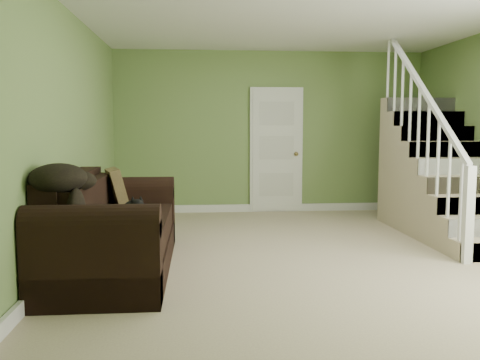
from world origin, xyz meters
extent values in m
cube|color=tan|center=(0.00, 0.00, 0.00)|extent=(5.00, 5.50, 0.01)
cube|color=white|center=(0.00, 0.00, 2.60)|extent=(5.00, 5.50, 0.01)
cube|color=#71904D|center=(0.00, 2.75, 1.30)|extent=(5.00, 0.04, 2.60)
cube|color=#71904D|center=(0.00, -2.75, 1.30)|extent=(5.00, 0.04, 2.60)
cube|color=#71904D|center=(-2.50, 0.00, 1.30)|extent=(0.04, 5.50, 2.60)
cube|color=white|center=(0.00, 2.72, 0.06)|extent=(5.00, 0.04, 0.12)
cube|color=white|center=(-2.47, 0.00, 0.06)|extent=(0.04, 5.50, 0.12)
cube|color=white|center=(0.10, 2.71, 1.01)|extent=(0.86, 0.05, 2.02)
cube|color=white|center=(0.10, 2.69, 1.00)|extent=(0.78, 0.04, 1.96)
sphere|color=olive|center=(0.42, 2.65, 0.95)|extent=(0.07, 0.07, 0.07)
cylinder|color=white|center=(1.55, -0.46, 0.65)|extent=(0.04, 0.04, 0.90)
cylinder|color=white|center=(1.55, -0.19, 0.85)|extent=(0.04, 0.04, 0.90)
cube|color=tan|center=(2.00, 0.08, 0.30)|extent=(1.00, 0.27, 0.60)
cylinder|color=white|center=(1.55, 0.08, 1.05)|extent=(0.04, 0.04, 0.90)
cube|color=tan|center=(2.00, 0.35, 0.40)|extent=(1.00, 0.27, 0.80)
cylinder|color=white|center=(1.55, 0.35, 1.25)|extent=(0.04, 0.04, 0.90)
cube|color=tan|center=(2.00, 0.62, 0.50)|extent=(1.00, 0.27, 1.00)
cylinder|color=white|center=(1.55, 0.62, 1.45)|extent=(0.04, 0.04, 0.90)
cube|color=tan|center=(2.00, 0.89, 0.60)|extent=(1.00, 0.27, 1.20)
cylinder|color=white|center=(1.55, 0.89, 1.65)|extent=(0.04, 0.04, 0.90)
cube|color=tan|center=(2.00, 1.16, 0.70)|extent=(1.00, 0.27, 1.40)
cylinder|color=white|center=(1.55, 1.16, 1.85)|extent=(0.04, 0.04, 0.90)
cube|color=tan|center=(2.00, 1.43, 0.80)|extent=(1.00, 0.27, 1.60)
cylinder|color=white|center=(1.55, 1.43, 2.05)|extent=(0.04, 0.04, 0.90)
cube|color=tan|center=(2.00, 1.70, 0.90)|extent=(1.00, 0.27, 1.80)
cylinder|color=white|center=(1.55, 1.70, 2.25)|extent=(0.04, 0.04, 0.90)
cube|color=white|center=(1.55, -0.62, 0.50)|extent=(0.09, 0.09, 1.00)
cube|color=white|center=(1.55, 0.62, 1.90)|extent=(0.06, 2.46, 1.84)
cube|color=black|center=(-1.97, -0.56, 0.14)|extent=(1.03, 2.38, 0.27)
cube|color=black|center=(-1.86, -0.56, 0.39)|extent=(0.78, 1.79, 0.24)
cube|color=black|center=(-1.97, -1.62, 0.33)|extent=(1.03, 0.27, 0.67)
cube|color=black|center=(-1.97, 0.49, 0.33)|extent=(1.03, 0.27, 0.67)
cylinder|color=black|center=(-1.97, -1.62, 0.67)|extent=(1.03, 0.27, 0.27)
cylinder|color=black|center=(-1.97, 0.49, 0.67)|extent=(1.03, 0.27, 0.27)
cube|color=black|center=(-2.38, -0.56, 0.60)|extent=(0.22, 1.84, 0.68)
cube|color=black|center=(-2.21, -0.56, 0.69)|extent=(0.15, 1.77, 0.38)
cube|color=black|center=(-2.26, 1.18, 0.28)|extent=(0.50, 0.50, 0.56)
cylinder|color=silver|center=(-2.33, 1.13, 0.66)|extent=(0.06, 0.06, 0.20)
cylinder|color=#28629E|center=(-2.33, 1.13, 0.66)|extent=(0.07, 0.07, 0.05)
cylinder|color=white|center=(-2.33, 1.13, 0.77)|extent=(0.03, 0.03, 0.03)
cylinder|color=silver|center=(-2.19, 1.16, 0.66)|extent=(0.06, 0.06, 0.20)
cylinder|color=#28629E|center=(-2.19, 1.16, 0.66)|extent=(0.07, 0.07, 0.05)
cylinder|color=white|center=(-2.19, 1.16, 0.77)|extent=(0.03, 0.03, 0.03)
cylinder|color=silver|center=(-2.26, 1.27, 0.66)|extent=(0.06, 0.06, 0.20)
cylinder|color=#28629E|center=(-2.26, 1.27, 0.66)|extent=(0.07, 0.07, 0.05)
cylinder|color=white|center=(-2.26, 1.27, 0.77)|extent=(0.03, 0.03, 0.03)
ellipsoid|color=black|center=(-1.77, -0.69, 0.60)|extent=(0.29, 0.40, 0.19)
ellipsoid|color=white|center=(-1.77, -0.78, 0.57)|extent=(0.15, 0.17, 0.10)
sphere|color=black|center=(-1.77, -0.88, 0.67)|extent=(0.16, 0.16, 0.13)
ellipsoid|color=white|center=(-1.77, -0.93, 0.65)|extent=(0.08, 0.07, 0.06)
cone|color=black|center=(-1.81, -0.87, 0.74)|extent=(0.06, 0.06, 0.06)
cone|color=black|center=(-1.74, -0.87, 0.74)|extent=(0.06, 0.06, 0.06)
cylinder|color=black|center=(-1.68, -0.56, 0.53)|extent=(0.17, 0.25, 0.04)
ellipsoid|color=yellow|center=(-1.71, -0.78, 0.53)|extent=(0.07, 0.17, 0.05)
cube|color=#44311B|center=(-2.05, 0.13, 0.71)|extent=(0.33, 0.49, 0.46)
ellipsoid|color=black|center=(-2.30, -1.28, 0.97)|extent=(0.61, 0.70, 0.24)
camera|label=1|loc=(-1.16, -5.48, 1.39)|focal=38.00mm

